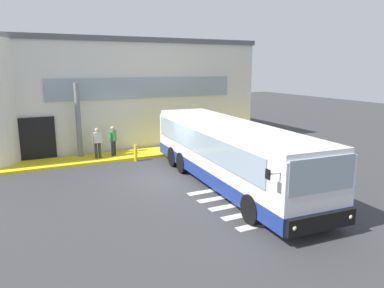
% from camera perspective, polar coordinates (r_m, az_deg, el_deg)
% --- Properties ---
extents(ground_plane, '(80.00, 90.00, 0.02)m').
position_cam_1_polar(ground_plane, '(16.92, -3.53, -5.35)').
color(ground_plane, '#353538').
rests_on(ground_plane, ground).
extents(bay_paint_stripes, '(4.40, 3.96, 0.01)m').
position_cam_1_polar(bay_paint_stripes, '(14.40, 10.57, -8.66)').
color(bay_paint_stripes, silver).
rests_on(bay_paint_stripes, ground).
extents(terminal_building, '(19.14, 13.80, 6.73)m').
position_cam_1_polar(terminal_building, '(27.08, -14.56, 8.12)').
color(terminal_building, silver).
rests_on(terminal_building, ground).
extents(boarding_curb, '(21.34, 2.00, 0.15)m').
position_cam_1_polar(boarding_curb, '(21.25, -8.55, -1.59)').
color(boarding_curb, yellow).
rests_on(boarding_curb, ground).
extents(entry_support_column, '(0.28, 0.28, 4.05)m').
position_cam_1_polar(entry_support_column, '(20.75, -17.41, 3.57)').
color(entry_support_column, slate).
rests_on(entry_support_column, boarding_curb).
extents(bus_main_foreground, '(3.72, 11.64, 2.70)m').
position_cam_1_polar(bus_main_foreground, '(15.64, 5.78, -1.73)').
color(bus_main_foreground, silver).
rests_on(bus_main_foreground, ground).
extents(passenger_near_column, '(0.59, 0.40, 1.68)m').
position_cam_1_polar(passenger_near_column, '(20.30, -14.65, 0.51)').
color(passenger_near_column, '#2D2D33').
rests_on(passenger_near_column, boarding_curb).
extents(passenger_by_doorway, '(0.46, 0.43, 1.68)m').
position_cam_1_polar(passenger_by_doorway, '(20.64, -12.26, 0.72)').
color(passenger_by_doorway, '#1E2338').
rests_on(passenger_by_doorway, boarding_curb).
extents(safety_bollard_yellow, '(0.18, 0.18, 0.90)m').
position_cam_1_polar(safety_bollard_yellow, '(19.91, -8.83, -1.42)').
color(safety_bollard_yellow, yellow).
rests_on(safety_bollard_yellow, ground).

